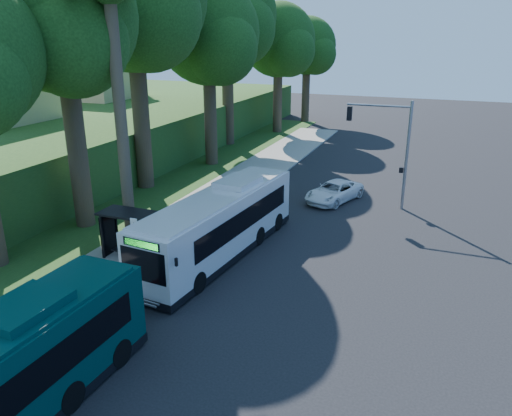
% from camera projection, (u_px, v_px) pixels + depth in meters
% --- Properties ---
extents(ground, '(140.00, 140.00, 0.00)m').
position_uv_depth(ground, '(284.00, 258.00, 25.62)').
color(ground, black).
rests_on(ground, ground).
extents(sidewalk, '(4.50, 70.00, 0.12)m').
position_uv_depth(sidewalk, '(161.00, 237.00, 28.12)').
color(sidewalk, gray).
rests_on(sidewalk, ground).
extents(red_curb, '(0.25, 30.00, 0.13)m').
position_uv_depth(red_curb, '(158.00, 273.00, 23.81)').
color(red_curb, maroon).
rests_on(red_curb, ground).
extents(grass_verge, '(8.00, 70.00, 0.06)m').
position_uv_depth(grass_verge, '(128.00, 199.00, 34.48)').
color(grass_verge, '#234719').
rests_on(grass_verge, ground).
extents(bus_shelter, '(3.20, 1.51, 2.55)m').
position_uv_depth(bus_shelter, '(129.00, 225.00, 25.01)').
color(bus_shelter, black).
rests_on(bus_shelter, ground).
extents(stop_sign_pole, '(0.35, 0.06, 3.17)m').
position_uv_depth(stop_sign_pole, '(135.00, 241.00, 22.40)').
color(stop_sign_pole, gray).
rests_on(stop_sign_pole, ground).
extents(traffic_signal_pole, '(4.10, 0.30, 7.00)m').
position_uv_depth(traffic_signal_pole, '(392.00, 141.00, 31.61)').
color(traffic_signal_pole, gray).
rests_on(traffic_signal_pole, ground).
extents(hillside_backdrop, '(24.00, 60.00, 8.80)m').
position_uv_depth(hillside_backdrop, '(71.00, 127.00, 47.12)').
color(hillside_backdrop, '#234719').
rests_on(hillside_backdrop, ground).
extents(tree_0, '(8.40, 8.00, 15.70)m').
position_uv_depth(tree_0, '(63.00, 27.00, 26.14)').
color(tree_0, '#382B1E').
rests_on(tree_0, ground).
extents(tree_1, '(10.50, 10.00, 18.26)m').
position_uv_depth(tree_1, '(134.00, 3.00, 32.98)').
color(tree_1, '#382B1E').
rests_on(tree_1, ground).
extents(tree_2, '(8.82, 8.40, 15.12)m').
position_uv_depth(tree_2, '(209.00, 38.00, 40.24)').
color(tree_2, '#382B1E').
rests_on(tree_2, ground).
extents(tree_3, '(10.08, 9.60, 17.28)m').
position_uv_depth(tree_3, '(228.00, 20.00, 47.44)').
color(tree_3, '#382B1E').
rests_on(tree_3, ground).
extents(tree_4, '(8.40, 8.00, 14.14)m').
position_uv_depth(tree_4, '(279.00, 44.00, 54.36)').
color(tree_4, '#382B1E').
rests_on(tree_4, ground).
extents(tree_5, '(7.35, 7.00, 12.86)m').
position_uv_depth(tree_5, '(308.00, 49.00, 61.29)').
color(tree_5, '#382B1E').
rests_on(tree_5, ground).
extents(white_bus, '(3.72, 12.25, 3.59)m').
position_uv_depth(white_bus, '(220.00, 223.00, 25.46)').
color(white_bus, silver).
rests_on(white_bus, ground).
extents(pickup, '(3.68, 5.29, 1.34)m').
position_uv_depth(pickup, '(334.00, 192.00, 34.00)').
color(pickup, white).
rests_on(pickup, ground).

